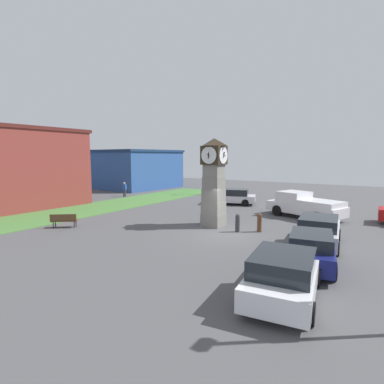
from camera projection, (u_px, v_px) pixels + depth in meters
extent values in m
plane|color=#4C4C4F|center=(224.00, 234.00, 17.46)|extent=(73.04, 73.04, 0.00)
cube|color=slate|center=(213.00, 220.00, 19.46)|extent=(1.27, 1.27, 0.80)
cube|color=gray|center=(214.00, 208.00, 19.36)|extent=(1.22, 1.22, 0.80)
cube|color=gray|center=(214.00, 196.00, 19.27)|extent=(1.17, 1.17, 0.80)
cube|color=slate|center=(214.00, 183.00, 19.18)|extent=(1.11, 1.11, 0.80)
cube|color=gray|center=(214.00, 171.00, 19.08)|extent=(1.06, 1.06, 0.80)
cube|color=#2D2316|center=(214.00, 155.00, 18.96)|extent=(1.29, 1.29, 1.18)
cylinder|color=white|center=(205.00, 155.00, 19.32)|extent=(1.06, 0.04, 1.06)
cube|color=black|center=(205.00, 155.00, 19.34)|extent=(0.06, 0.24, 0.07)
cube|color=black|center=(205.00, 155.00, 19.34)|extent=(0.04, 0.35, 0.25)
cylinder|color=white|center=(223.00, 155.00, 18.60)|extent=(1.06, 0.04, 1.06)
cube|color=black|center=(224.00, 155.00, 18.58)|extent=(0.06, 0.23, 0.15)
cube|color=black|center=(224.00, 155.00, 18.58)|extent=(0.04, 0.11, 0.40)
cylinder|color=white|center=(219.00, 155.00, 19.51)|extent=(0.04, 1.06, 1.06)
cube|color=black|center=(219.00, 155.00, 19.54)|extent=(0.04, 0.06, 0.24)
cube|color=black|center=(219.00, 155.00, 19.54)|extent=(0.40, 0.04, 0.06)
cylinder|color=white|center=(209.00, 155.00, 18.41)|extent=(0.04, 1.06, 1.06)
cube|color=black|center=(209.00, 155.00, 18.38)|extent=(0.22, 0.06, 0.16)
cube|color=black|center=(209.00, 155.00, 18.38)|extent=(0.10, 0.04, 0.40)
pyramid|color=#2D2316|center=(214.00, 142.00, 18.86)|extent=(1.35, 1.35, 0.48)
cylinder|color=#333338|center=(238.00, 224.00, 17.87)|extent=(0.27, 0.27, 0.95)
sphere|color=#333338|center=(238.00, 216.00, 17.81)|extent=(0.24, 0.24, 0.24)
cylinder|color=brown|center=(259.00, 224.00, 17.88)|extent=(0.28, 0.28, 0.97)
sphere|color=brown|center=(260.00, 215.00, 17.81)|extent=(0.25, 0.25, 0.25)
cube|color=silver|center=(284.00, 279.00, 9.56)|extent=(4.48, 2.45, 0.68)
cube|color=#1E2328|center=(283.00, 263.00, 9.20)|extent=(2.56, 2.06, 0.58)
cylinder|color=black|center=(264.00, 269.00, 11.18)|extent=(0.66, 0.30, 0.64)
cylinder|color=black|center=(317.00, 278.00, 10.39)|extent=(0.66, 0.30, 0.64)
cylinder|color=black|center=(244.00, 299.00, 8.81)|extent=(0.66, 0.30, 0.64)
cylinder|color=black|center=(311.00, 313.00, 8.02)|extent=(0.66, 0.30, 0.64)
cube|color=navy|center=(311.00, 251.00, 12.32)|extent=(4.32, 2.43, 0.69)
cube|color=#1E2328|center=(311.00, 239.00, 11.97)|extent=(2.49, 1.95, 0.50)
cylinder|color=black|center=(292.00, 247.00, 13.82)|extent=(0.67, 0.34, 0.64)
cylinder|color=black|center=(331.00, 252.00, 13.20)|extent=(0.67, 0.34, 0.64)
cylinder|color=black|center=(287.00, 266.00, 11.50)|extent=(0.67, 0.34, 0.64)
cylinder|color=black|center=(334.00, 272.00, 10.89)|extent=(0.67, 0.34, 0.64)
cube|color=silver|center=(319.00, 233.00, 15.17)|extent=(4.55, 2.32, 0.72)
cube|color=#1E2328|center=(319.00, 222.00, 14.80)|extent=(2.58, 1.96, 0.55)
cylinder|color=black|center=(303.00, 231.00, 16.80)|extent=(0.66, 0.29, 0.64)
cylinder|color=black|center=(338.00, 235.00, 16.01)|extent=(0.66, 0.29, 0.64)
cylinder|color=black|center=(296.00, 244.00, 14.41)|extent=(0.66, 0.29, 0.64)
cylinder|color=black|center=(337.00, 249.00, 13.61)|extent=(0.66, 0.29, 0.64)
cube|color=silver|center=(231.00, 198.00, 28.19)|extent=(3.34, 4.84, 0.61)
cube|color=#1E2328|center=(235.00, 192.00, 28.04)|extent=(2.53, 2.90, 0.58)
cylinder|color=black|center=(215.00, 202.00, 27.64)|extent=(0.42, 0.68, 0.64)
cylinder|color=black|center=(218.00, 199.00, 29.46)|extent=(0.42, 0.68, 0.64)
cylinder|color=black|center=(245.00, 203.00, 26.98)|extent=(0.42, 0.68, 0.64)
cylinder|color=black|center=(246.00, 200.00, 28.81)|extent=(0.42, 0.68, 0.64)
cube|color=silver|center=(305.00, 208.00, 22.00)|extent=(3.99, 5.93, 0.70)
cube|color=silver|center=(294.00, 197.00, 22.70)|extent=(2.58, 2.54, 0.80)
cube|color=silver|center=(319.00, 203.00, 21.04)|extent=(3.08, 3.61, 0.36)
cylinder|color=black|center=(277.00, 210.00, 22.80)|extent=(0.55, 0.85, 0.80)
cylinder|color=black|center=(294.00, 208.00, 23.96)|extent=(0.55, 0.85, 0.80)
cylinder|color=black|center=(317.00, 218.00, 20.12)|extent=(0.55, 0.85, 0.80)
cylinder|color=black|center=(334.00, 214.00, 21.28)|extent=(0.55, 0.85, 0.80)
cube|color=brown|center=(65.00, 220.00, 19.00)|extent=(1.39, 1.56, 0.08)
cube|color=brown|center=(63.00, 217.00, 18.72)|extent=(1.05, 1.29, 0.40)
cylinder|color=#262628|center=(76.00, 223.00, 19.28)|extent=(0.06, 0.06, 0.45)
cylinder|color=#262628|center=(55.00, 223.00, 19.16)|extent=(0.06, 0.06, 0.45)
cylinder|color=#262628|center=(74.00, 224.00, 18.89)|extent=(0.06, 0.06, 0.45)
cylinder|color=#262628|center=(53.00, 225.00, 18.77)|extent=(0.06, 0.06, 0.45)
cylinder|color=#3F3F47|center=(124.00, 193.00, 33.43)|extent=(0.14, 0.14, 0.81)
cylinder|color=#3F3F47|center=(125.00, 193.00, 33.36)|extent=(0.14, 0.14, 0.81)
cube|color=#264CA5|center=(124.00, 187.00, 33.31)|extent=(0.33, 0.45, 0.61)
sphere|color=beige|center=(124.00, 183.00, 33.26)|extent=(0.22, 0.22, 0.22)
cylinder|color=slate|center=(223.00, 170.00, 34.99)|extent=(0.14, 0.14, 5.75)
cube|color=silver|center=(223.00, 144.00, 34.63)|extent=(0.50, 0.24, 0.24)
cube|color=#2D5193|center=(133.00, 170.00, 43.31)|extent=(10.75, 11.19, 5.07)
cube|color=navy|center=(133.00, 151.00, 42.99)|extent=(11.07, 11.52, 0.30)
cube|color=#477A38|center=(47.00, 217.00, 22.38)|extent=(43.82, 5.50, 0.04)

